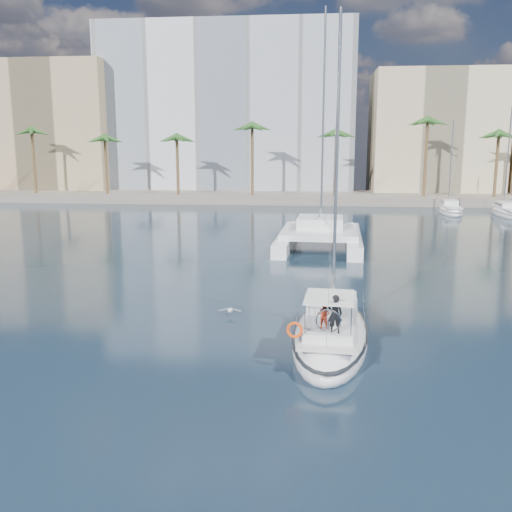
# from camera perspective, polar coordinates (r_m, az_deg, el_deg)

# --- Properties ---
(ground) EXTENTS (160.00, 160.00, 0.00)m
(ground) POSITION_cam_1_polar(r_m,az_deg,el_deg) (28.53, 0.04, -6.39)
(ground) COLOR black
(ground) RESTS_ON ground
(quay) EXTENTS (120.00, 14.00, 1.20)m
(quay) POSITION_cam_1_polar(r_m,az_deg,el_deg) (88.48, 4.01, 5.90)
(quay) COLOR gray
(quay) RESTS_ON ground
(building_modern) EXTENTS (42.00, 16.00, 28.00)m
(building_modern) POSITION_cam_1_polar(r_m,az_deg,el_deg) (101.30, -2.67, 14.16)
(building_modern) COLOR silver
(building_modern) RESTS_ON ground
(building_tan_left) EXTENTS (22.00, 14.00, 22.00)m
(building_tan_left) POSITION_cam_1_polar(r_m,az_deg,el_deg) (106.00, -19.61, 11.78)
(building_tan_left) COLOR tan
(building_tan_left) RESTS_ON ground
(building_beige) EXTENTS (20.00, 14.00, 20.00)m
(building_beige) POSITION_cam_1_polar(r_m,az_deg,el_deg) (98.98, 17.36, 11.43)
(building_beige) COLOR beige
(building_beige) RESTS_ON ground
(palm_left) EXTENTS (3.60, 3.60, 12.30)m
(palm_left) POSITION_cam_1_polar(r_m,az_deg,el_deg) (91.76, -18.20, 11.62)
(palm_left) COLOR brown
(palm_left) RESTS_ON ground
(palm_centre) EXTENTS (3.60, 3.60, 12.30)m
(palm_centre) POSITION_cam_1_polar(r_m,az_deg,el_deg) (84.14, 4.01, 12.23)
(palm_centre) COLOR brown
(palm_centre) RESTS_ON ground
(main_sloop) EXTENTS (3.92, 10.34, 15.06)m
(main_sloop) POSITION_cam_1_polar(r_m,az_deg,el_deg) (25.28, 7.47, -7.66)
(main_sloop) COLOR white
(main_sloop) RESTS_ON ground
(catamaran) EXTENTS (7.51, 14.08, 19.88)m
(catamaran) POSITION_cam_1_polar(r_m,az_deg,el_deg) (49.06, 6.41, 2.37)
(catamaran) COLOR white
(catamaran) RESTS_ON ground
(seagull) EXTENTS (1.15, 0.50, 0.21)m
(seagull) POSITION_cam_1_polar(r_m,az_deg,el_deg) (29.04, -2.60, -5.43)
(seagull) COLOR silver
(seagull) RESTS_ON ground
(moored_yacht_a) EXTENTS (3.37, 9.52, 11.90)m
(moored_yacht_a) POSITION_cam_1_polar(r_m,az_deg,el_deg) (76.55, 18.83, 4.07)
(moored_yacht_a) COLOR white
(moored_yacht_a) RESTS_ON ground
(moored_yacht_b) EXTENTS (3.32, 10.83, 13.72)m
(moored_yacht_b) POSITION_cam_1_polar(r_m,az_deg,el_deg) (76.38, 23.93, 3.70)
(moored_yacht_b) COLOR white
(moored_yacht_b) RESTS_ON ground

